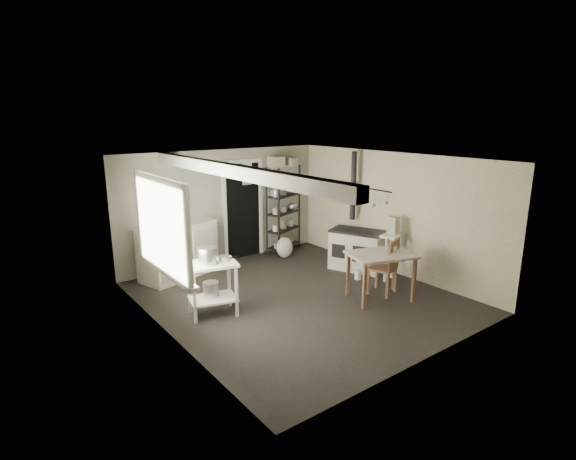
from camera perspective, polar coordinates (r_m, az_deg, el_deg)
floor at (r=7.60m, az=1.38°, el=-8.52°), size 5.00×5.00×0.00m
ceiling at (r=7.03m, az=1.49°, el=9.03°), size 5.00×5.00×0.00m
wall_back at (r=9.27m, az=-8.21°, el=2.99°), size 4.50×0.02×2.30m
wall_front at (r=5.58m, az=17.65°, el=-5.20°), size 4.50×0.02×2.30m
wall_left at (r=6.14m, az=-15.29°, el=-3.22°), size 0.02×5.00×2.30m
wall_right at (r=8.77m, az=13.05°, el=2.12°), size 0.02×5.00×2.30m
window at (r=6.24m, az=-15.94°, el=0.35°), size 0.12×1.76×1.28m
doorway at (r=9.49m, az=-5.72°, el=2.41°), size 0.96×0.10×2.08m
ceiling_beam at (r=6.37m, az=-7.08°, el=7.47°), size 0.18×5.00×0.18m
wallpaper_panel at (r=8.76m, az=13.01°, el=2.11°), size 0.01×5.00×2.30m
utensil_rail at (r=9.04m, az=10.04°, el=5.21°), size 0.06×1.20×0.44m
prep_table at (r=6.91m, az=-9.55°, el=-7.52°), size 0.83×0.69×0.83m
stockpot at (r=6.70m, az=-10.20°, el=-3.36°), size 0.31×0.31×0.29m
saucepan at (r=6.84m, az=-8.12°, el=-3.68°), size 0.19×0.19×0.10m
bucket at (r=6.95m, az=-9.74°, el=-7.55°), size 0.27×0.27×0.26m
base_cabinets at (r=8.67m, az=-13.73°, el=-2.78°), size 1.66×1.08×1.01m
mixing_bowl at (r=8.50m, az=-12.89°, el=0.41°), size 0.35×0.35×0.08m
counter_cup at (r=8.28m, az=-15.82°, el=-0.10°), size 0.12×0.12×0.09m
shelf_rack at (r=9.88m, az=-0.59°, el=2.65°), size 0.96×0.65×1.90m
shelf_jar at (r=9.65m, az=-1.81°, el=4.88°), size 0.11×0.11×0.19m
storage_box_a at (r=9.60m, az=-1.56°, el=8.71°), size 0.38×0.35×0.22m
storage_box_b at (r=9.84m, az=0.25°, el=8.73°), size 0.32×0.31×0.17m
stove at (r=8.89m, az=8.72°, el=-2.23°), size 0.91×1.14×0.79m
stovepipe at (r=9.08m, az=8.30°, el=5.57°), size 0.11×0.11×1.41m
side_ledge at (r=8.53m, az=13.08°, el=-3.23°), size 0.62×0.43×0.86m
oats_box at (r=8.36m, az=13.25°, el=0.53°), size 0.15×0.23×0.32m
work_table at (r=7.55m, az=11.66°, el=-5.88°), size 1.21×1.01×0.79m
table_cup at (r=7.55m, az=13.34°, el=-2.55°), size 0.12×0.12×0.09m
chair at (r=7.75m, az=11.91°, el=-4.52°), size 0.51×0.52×0.97m
flour_sack at (r=9.56m, az=-0.44°, el=-2.14°), size 0.43×0.39×0.44m
floor_crock at (r=8.47m, az=8.91°, el=-5.68°), size 0.18×0.18×0.17m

